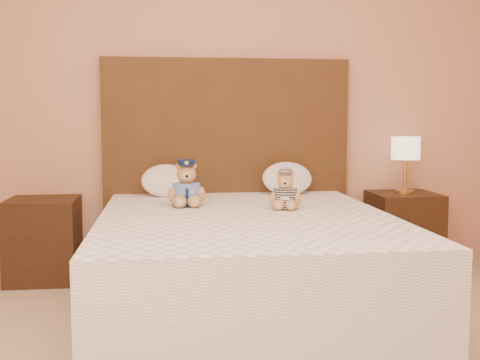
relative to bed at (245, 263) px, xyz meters
name	(u,v)px	position (x,y,z in m)	size (l,w,h in m)	color
bed	(245,263)	(0.00, 0.00, 0.00)	(1.60, 2.00, 0.55)	white
headboard	(227,164)	(0.00, 1.01, 0.47)	(1.75, 0.08, 1.50)	#483015
nightstand_left	(44,240)	(-1.25, 0.80, 0.00)	(0.45, 0.45, 0.55)	#321E10
nightstand_right	(403,231)	(1.25, 0.80, 0.00)	(0.45, 0.45, 0.55)	#321E10
lamp	(406,151)	(1.25, 0.80, 0.57)	(0.20, 0.20, 0.40)	gold
teddy_police	(186,183)	(-0.31, 0.36, 0.41)	(0.24, 0.23, 0.28)	#C2814B
teddy_prisoner	(285,190)	(0.26, 0.18, 0.39)	(0.20, 0.19, 0.22)	#C2814B
pillow_left	(166,179)	(-0.43, 0.83, 0.39)	(0.34, 0.22, 0.24)	white
pillow_right	(287,177)	(0.40, 0.83, 0.40)	(0.35, 0.23, 0.25)	white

